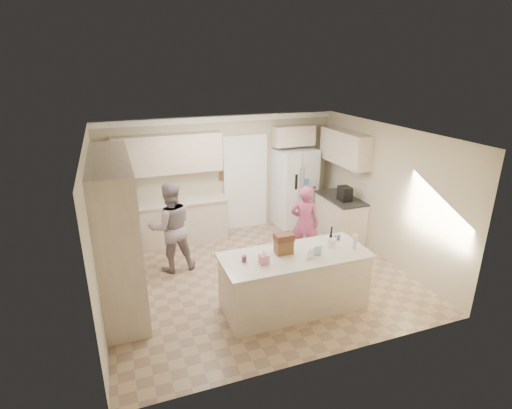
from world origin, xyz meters
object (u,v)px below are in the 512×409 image
object	(u,v)px
utensil_crock	(331,242)
island_base	(294,282)
teen_boy	(171,227)
tissue_box	(264,259)
coffee_maker	(345,194)
refrigerator	(294,187)
teen_girl	(304,224)
dollhouse_body	(284,247)

from	to	relation	value
utensil_crock	island_base	bearing A→B (deg)	-175.60
utensil_crock	teen_boy	size ratio (longest dim) A/B	0.09
island_base	tissue_box	xyz separation A→B (m)	(-0.55, -0.10, 0.56)
coffee_maker	refrigerator	bearing A→B (deg)	114.23
refrigerator	teen_girl	distance (m)	1.86
dollhouse_body	teen_girl	size ratio (longest dim) A/B	0.17
teen_boy	refrigerator	bearing A→B (deg)	-160.13
tissue_box	teen_girl	xyz separation A→B (m)	(1.42, 1.51, -0.24)
teen_girl	island_base	bearing A→B (deg)	87.30
coffee_maker	dollhouse_body	distance (m)	2.84
dollhouse_body	teen_boy	xyz separation A→B (m)	(-1.43, 1.79, -0.19)
dollhouse_body	teen_girl	bearing A→B (deg)	51.87
island_base	tissue_box	bearing A→B (deg)	-169.70
dollhouse_body	teen_boy	distance (m)	2.30
refrigerator	island_base	size ratio (longest dim) A/B	0.82
dollhouse_body	teen_boy	bearing A→B (deg)	128.67
island_base	utensil_crock	distance (m)	0.86
utensil_crock	tissue_box	world-z (taller)	utensil_crock
coffee_maker	utensil_crock	bearing A→B (deg)	-127.12
island_base	dollhouse_body	bearing A→B (deg)	146.31
tissue_box	teen_girl	distance (m)	2.09
refrigerator	utensil_crock	distance (m)	3.21
utensil_crock	teen_boy	distance (m)	2.90
refrigerator	dollhouse_body	world-z (taller)	refrigerator
island_base	teen_girl	distance (m)	1.68
island_base	teen_boy	size ratio (longest dim) A/B	1.30
teen_girl	dollhouse_body	bearing A→B (deg)	81.06
coffee_maker	dollhouse_body	bearing A→B (deg)	-140.71
utensil_crock	dollhouse_body	bearing A→B (deg)	176.42
teen_girl	refrigerator	bearing A→B (deg)	-80.12
tissue_box	teen_boy	xyz separation A→B (m)	(-1.03, 1.99, -0.15)
coffee_maker	island_base	distance (m)	2.87
teen_boy	utensil_crock	bearing A→B (deg)	138.04
coffee_maker	utensil_crock	distance (m)	2.32
tissue_box	teen_boy	size ratio (longest dim) A/B	0.08
utensil_crock	dollhouse_body	xyz separation A→B (m)	(-0.80, 0.05, 0.04)
refrigerator	island_base	bearing A→B (deg)	-123.66
coffee_maker	island_base	xyz separation A→B (m)	(-2.05, -1.90, -0.63)
coffee_maker	tissue_box	bearing A→B (deg)	-142.43
island_base	tissue_box	size ratio (longest dim) A/B	15.71
island_base	teen_boy	xyz separation A→B (m)	(-1.58, 1.89, 0.41)
coffee_maker	tissue_box	distance (m)	3.28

